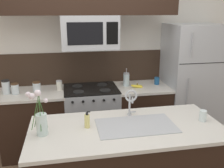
{
  "coord_description": "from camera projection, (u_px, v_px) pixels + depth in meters",
  "views": [
    {
      "loc": [
        -0.33,
        -2.48,
        2.0
      ],
      "look_at": [
        0.19,
        0.27,
        1.16
      ],
      "focal_mm": 40.0,
      "sensor_mm": 36.0,
      "label": 1
    }
  ],
  "objects": [
    {
      "name": "storage_jar_squat",
      "position": [
        59.0,
        85.0,
        3.49
      ],
      "size": [
        0.08,
        0.08,
        0.14
      ],
      "color": "silver",
      "rests_on": "back_counter_left"
    },
    {
      "name": "sink_faucet",
      "position": [
        131.0,
        99.0,
        2.58
      ],
      "size": [
        0.14,
        0.14,
        0.31
      ],
      "color": "#B7BABF",
      "rests_on": "island_counter"
    },
    {
      "name": "island_counter",
      "position": [
        126.0,
        167.0,
        2.54
      ],
      "size": [
        1.87,
        0.87,
        0.91
      ],
      "color": "black",
      "rests_on": "ground"
    },
    {
      "name": "french_press",
      "position": [
        126.0,
        79.0,
        3.67
      ],
      "size": [
        0.09,
        0.09,
        0.27
      ],
      "color": "silver",
      "rests_on": "back_counter_right"
    },
    {
      "name": "rear_partition",
      "position": [
        107.0,
        57.0,
        3.85
      ],
      "size": [
        5.2,
        0.1,
        2.6
      ],
      "primitive_type": "cube",
      "color": "silver",
      "rests_on": "ground"
    },
    {
      "name": "flower_vase",
      "position": [
        41.0,
        121.0,
        2.22
      ],
      "size": [
        0.18,
        0.15,
        0.45
      ],
      "color": "silver",
      "rests_on": "island_counter"
    },
    {
      "name": "kitchen_sink",
      "position": [
        136.0,
        132.0,
        2.45
      ],
      "size": [
        0.76,
        0.44,
        0.16
      ],
      "color": "#ADAFB5",
      "rests_on": "island_counter"
    },
    {
      "name": "spare_glass",
      "position": [
        203.0,
        116.0,
        2.52
      ],
      "size": [
        0.07,
        0.07,
        0.11
      ],
      "color": "silver",
      "rests_on": "island_counter"
    },
    {
      "name": "storage_jar_short",
      "position": [
        37.0,
        87.0,
        3.42
      ],
      "size": [
        0.11,
        0.11,
        0.14
      ],
      "color": "silver",
      "rests_on": "back_counter_left"
    },
    {
      "name": "banana_bunch",
      "position": [
        137.0,
        86.0,
        3.6
      ],
      "size": [
        0.19,
        0.11,
        0.08
      ],
      "color": "yellow",
      "rests_on": "back_counter_right"
    },
    {
      "name": "dish_soap_bottle",
      "position": [
        87.0,
        121.0,
        2.38
      ],
      "size": [
        0.06,
        0.05,
        0.16
      ],
      "color": "#DBCC75",
      "rests_on": "island_counter"
    },
    {
      "name": "back_counter_right",
      "position": [
        141.0,
        114.0,
        3.82
      ],
      "size": [
        0.79,
        0.65,
        0.91
      ],
      "color": "black",
      "rests_on": "ground"
    },
    {
      "name": "storage_jar_tall",
      "position": [
        6.0,
        87.0,
        3.33
      ],
      "size": [
        0.1,
        0.1,
        0.19
      ],
      "color": "silver",
      "rests_on": "back_counter_left"
    },
    {
      "name": "back_counter_left",
      "position": [
        35.0,
        123.0,
        3.54
      ],
      "size": [
        0.88,
        0.65,
        0.91
      ],
      "color": "black",
      "rests_on": "ground"
    },
    {
      "name": "microwave",
      "position": [
        90.0,
        32.0,
        3.3
      ],
      "size": [
        0.74,
        0.4,
        0.44
      ],
      "color": "#A8AAAF"
    },
    {
      "name": "storage_jar_medium",
      "position": [
        15.0,
        89.0,
        3.32
      ],
      "size": [
        0.1,
        0.1,
        0.15
      ],
      "color": "silver",
      "rests_on": "back_counter_left"
    },
    {
      "name": "refrigerator",
      "position": [
        191.0,
        84.0,
        3.85
      ],
      "size": [
        0.83,
        0.74,
        1.8
      ],
      "color": "#A8AAAF",
      "rests_on": "ground"
    },
    {
      "name": "splash_band",
      "position": [
        88.0,
        68.0,
        3.79
      ],
      "size": [
        3.23,
        0.01,
        0.48
      ],
      "primitive_type": "cube",
      "color": "#332319",
      "rests_on": "rear_partition"
    },
    {
      "name": "coffee_tin",
      "position": [
        157.0,
        81.0,
        3.76
      ],
      "size": [
        0.08,
        0.08,
        0.11
      ],
      "primitive_type": "cylinder",
      "color": "#1E5184",
      "rests_on": "back_counter_right"
    },
    {
      "name": "stove_range",
      "position": [
        92.0,
        118.0,
        3.68
      ],
      "size": [
        0.76,
        0.64,
        0.93
      ],
      "color": "#A8AAAF",
      "rests_on": "ground"
    }
  ]
}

